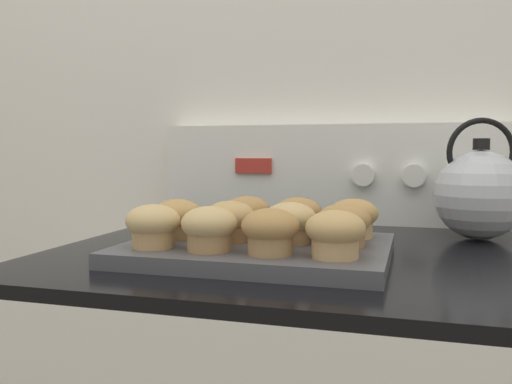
# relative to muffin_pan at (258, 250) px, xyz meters

# --- Properties ---
(wall_back) EXTENTS (8.00, 0.05, 2.40)m
(wall_back) POSITION_rel_muffin_pan_xyz_m (0.05, 0.47, 0.26)
(wall_back) COLOR white
(wall_back) RESTS_ON ground_plane
(control_panel) EXTENTS (0.75, 0.07, 0.21)m
(control_panel) POSITION_rel_muffin_pan_xyz_m (0.05, 0.41, 0.09)
(control_panel) COLOR white
(control_panel) RESTS_ON stove_range
(muffin_pan) EXTENTS (0.38, 0.29, 0.02)m
(muffin_pan) POSITION_rel_muffin_pan_xyz_m (0.00, 0.00, 0.00)
(muffin_pan) COLOR #4C4C51
(muffin_pan) RESTS_ON stove_range
(muffin_r0_c0) EXTENTS (0.08, 0.08, 0.06)m
(muffin_r0_c0) POSITION_rel_muffin_pan_xyz_m (-0.13, -0.08, 0.04)
(muffin_r0_c0) COLOR tan
(muffin_r0_c0) RESTS_ON muffin_pan
(muffin_r0_c1) EXTENTS (0.08, 0.08, 0.06)m
(muffin_r0_c1) POSITION_rel_muffin_pan_xyz_m (-0.04, -0.08, 0.04)
(muffin_r0_c1) COLOR #A37A4C
(muffin_r0_c1) RESTS_ON muffin_pan
(muffin_r0_c2) EXTENTS (0.08, 0.08, 0.06)m
(muffin_r0_c2) POSITION_rel_muffin_pan_xyz_m (0.04, -0.08, 0.04)
(muffin_r0_c2) COLOR #A37A4C
(muffin_r0_c2) RESTS_ON muffin_pan
(muffin_r0_c3) EXTENTS (0.08, 0.08, 0.06)m
(muffin_r0_c3) POSITION_rel_muffin_pan_xyz_m (0.12, -0.08, 0.04)
(muffin_r0_c3) COLOR tan
(muffin_r0_c3) RESTS_ON muffin_pan
(muffin_r1_c0) EXTENTS (0.08, 0.08, 0.06)m
(muffin_r1_c0) POSITION_rel_muffin_pan_xyz_m (-0.13, -0.00, 0.04)
(muffin_r1_c0) COLOR #A37A4C
(muffin_r1_c0) RESTS_ON muffin_pan
(muffin_r1_c1) EXTENTS (0.08, 0.08, 0.06)m
(muffin_r1_c1) POSITION_rel_muffin_pan_xyz_m (-0.04, -0.00, 0.04)
(muffin_r1_c1) COLOR olive
(muffin_r1_c1) RESTS_ON muffin_pan
(muffin_r1_c2) EXTENTS (0.08, 0.08, 0.06)m
(muffin_r1_c2) POSITION_rel_muffin_pan_xyz_m (0.04, 0.00, 0.04)
(muffin_r1_c2) COLOR #A37A4C
(muffin_r1_c2) RESTS_ON muffin_pan
(muffin_r1_c3) EXTENTS (0.08, 0.08, 0.06)m
(muffin_r1_c3) POSITION_rel_muffin_pan_xyz_m (0.12, 0.00, 0.04)
(muffin_r1_c3) COLOR olive
(muffin_r1_c3) RESTS_ON muffin_pan
(muffin_r2_c1) EXTENTS (0.08, 0.08, 0.06)m
(muffin_r2_c1) POSITION_rel_muffin_pan_xyz_m (-0.04, 0.08, 0.04)
(muffin_r2_c1) COLOR tan
(muffin_r2_c1) RESTS_ON muffin_pan
(muffin_r2_c2) EXTENTS (0.08, 0.08, 0.06)m
(muffin_r2_c2) POSITION_rel_muffin_pan_xyz_m (0.04, 0.08, 0.04)
(muffin_r2_c2) COLOR olive
(muffin_r2_c2) RESTS_ON muffin_pan
(muffin_r2_c3) EXTENTS (0.08, 0.08, 0.06)m
(muffin_r2_c3) POSITION_rel_muffin_pan_xyz_m (0.13, 0.08, 0.04)
(muffin_r2_c3) COLOR tan
(muffin_r2_c3) RESTS_ON muffin_pan
(tea_kettle) EXTENTS (0.19, 0.16, 0.21)m
(tea_kettle) POSITION_rel_muffin_pan_xyz_m (0.33, 0.26, 0.07)
(tea_kettle) COLOR silver
(tea_kettle) RESTS_ON stove_range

